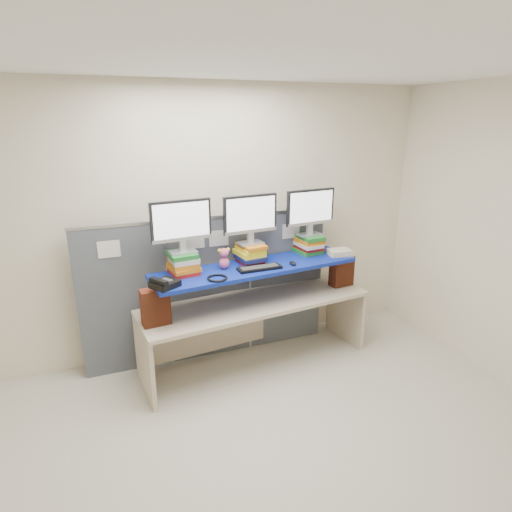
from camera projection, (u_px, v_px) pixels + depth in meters
name	position (u px, v px, depth m)	size (l,w,h in m)	color
room	(282.00, 295.00, 2.66)	(5.00, 4.00, 2.80)	#EFE1C5
cubicle_partition	(210.00, 288.00, 4.44)	(2.60, 0.06, 1.53)	#464B53
desk	(256.00, 314.00, 4.32)	(2.39, 0.92, 0.71)	beige
brick_pier_left	(155.00, 307.00, 3.74)	(0.24, 0.13, 0.33)	maroon
brick_pier_right	(342.00, 271.00, 4.62)	(0.24, 0.13, 0.33)	maroon
blue_board	(256.00, 268.00, 4.17)	(2.04, 0.51, 0.04)	navy
book_stack_left	(183.00, 263.00, 3.93)	(0.29, 0.32, 0.20)	maroon
book_stack_center	(250.00, 253.00, 4.23)	(0.28, 0.34, 0.19)	maroon
book_stack_right	(309.00, 244.00, 4.53)	(0.27, 0.32, 0.19)	#1C6C24
monitor_left	(181.00, 223.00, 3.81)	(0.56, 0.18, 0.48)	#ADACB1
monitor_center	(250.00, 217.00, 4.12)	(0.56, 0.18, 0.48)	#ADACB1
monitor_right	(310.00, 210.00, 4.42)	(0.56, 0.18, 0.48)	#ADACB1
keyboard	(259.00, 268.00, 4.06)	(0.43, 0.15, 0.03)	black
mouse	(293.00, 263.00, 4.18)	(0.05, 0.10, 0.03)	black
desk_phone	(164.00, 284.00, 3.62)	(0.28, 0.27, 0.09)	black
headset	(217.00, 278.00, 3.81)	(0.18, 0.18, 0.02)	black
plush_toy	(224.00, 258.00, 4.05)	(0.12, 0.09, 0.20)	#D75180
binder_stack	(340.00, 252.00, 4.48)	(0.26, 0.22, 0.06)	#BFB8A2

